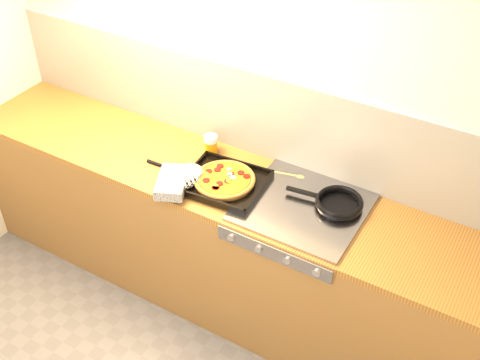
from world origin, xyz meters
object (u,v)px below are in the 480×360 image
Objects in this scene: pizza_on_tray at (211,180)px; juice_glass at (211,145)px; frying_pan at (338,203)px; tomato_can at (211,143)px.

juice_glass reaches higher than pizza_on_tray.
frying_pan is 0.79m from juice_glass.
juice_glass reaches higher than tomato_can.
tomato_can reaches higher than frying_pan.
frying_pan is 0.81m from tomato_can.
tomato_can is (-0.80, 0.09, 0.01)m from frying_pan.
frying_pan is at bearing 15.28° from pizza_on_tray.
frying_pan is 3.30× the size of juice_glass.
pizza_on_tray is 1.34× the size of frying_pan.
frying_pan is at bearing -6.72° from tomato_can.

